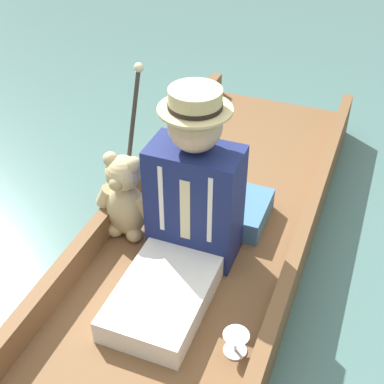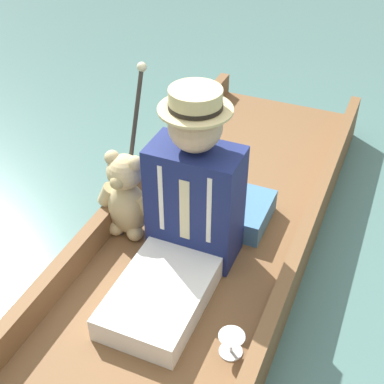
{
  "view_description": "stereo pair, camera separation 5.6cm",
  "coord_description": "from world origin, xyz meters",
  "px_view_note": "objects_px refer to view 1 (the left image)",
  "views": [
    {
      "loc": [
        -0.63,
        1.57,
        1.83
      ],
      "look_at": [
        0.01,
        -0.08,
        0.49
      ],
      "focal_mm": 50.0,
      "sensor_mm": 36.0,
      "label": 1
    },
    {
      "loc": [
        -0.68,
        1.55,
        1.83
      ],
      "look_at": [
        0.01,
        -0.08,
        0.49
      ],
      "focal_mm": 50.0,
      "sensor_mm": 36.0,
      "label": 2
    }
  ],
  "objects_px": {
    "seated_person": "(187,211)",
    "walking_cane": "(131,137)",
    "teddy_bear": "(125,198)",
    "wine_glass": "(236,340)"
  },
  "relations": [
    {
      "from": "wine_glass",
      "to": "teddy_bear",
      "type": "bearing_deg",
      "value": -34.0
    },
    {
      "from": "seated_person",
      "to": "walking_cane",
      "type": "distance_m",
      "value": 0.45
    },
    {
      "from": "wine_glass",
      "to": "walking_cane",
      "type": "height_order",
      "value": "walking_cane"
    },
    {
      "from": "teddy_bear",
      "to": "seated_person",
      "type": "bearing_deg",
      "value": 165.87
    },
    {
      "from": "seated_person",
      "to": "walking_cane",
      "type": "relative_size",
      "value": 1.07
    },
    {
      "from": "wine_glass",
      "to": "seated_person",
      "type": "bearing_deg",
      "value": -47.53
    },
    {
      "from": "teddy_bear",
      "to": "walking_cane",
      "type": "distance_m",
      "value": 0.28
    },
    {
      "from": "teddy_bear",
      "to": "wine_glass",
      "type": "bearing_deg",
      "value": 146.0
    },
    {
      "from": "seated_person",
      "to": "teddy_bear",
      "type": "distance_m",
      "value": 0.36
    },
    {
      "from": "walking_cane",
      "to": "seated_person",
      "type": "bearing_deg",
      "value": 147.46
    }
  ]
}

